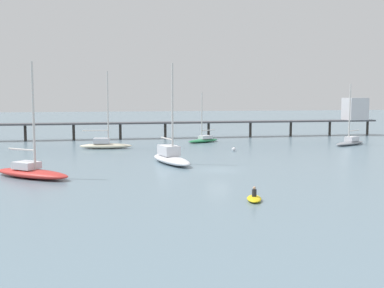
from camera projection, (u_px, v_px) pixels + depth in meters
name	position (u px, v px, depth m)	size (l,w,h in m)	color
ground_plane	(217.00, 170.00, 51.82)	(400.00, 400.00, 0.00)	slate
pier	(252.00, 117.00, 93.83)	(87.94, 4.11, 7.76)	#4C4C51
sailboat_red	(31.00, 171.00, 47.04)	(8.86, 8.03, 11.50)	red
sailboat_gray	(350.00, 141.00, 78.49)	(7.98, 6.00, 10.12)	gray
sailboat_cream	(105.00, 144.00, 73.04)	(8.25, 3.11, 11.93)	beige
sailboat_white	(171.00, 157.00, 56.90)	(4.75, 9.73, 12.00)	white
sailboat_green	(204.00, 139.00, 82.81)	(6.83, 5.09, 8.85)	#287F4C
dinghy_yellow	(254.00, 198.00, 36.69)	(1.77, 2.70, 1.14)	yellow
mooring_buoy_inner	(176.00, 147.00, 72.35)	(0.63, 0.63, 0.63)	silver
mooring_buoy_far	(234.00, 149.00, 69.55)	(0.59, 0.59, 0.59)	silver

